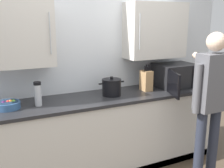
{
  "coord_description": "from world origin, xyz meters",
  "views": [
    {
      "loc": [
        -1.07,
        -1.92,
        1.78
      ],
      "look_at": [
        0.15,
        0.67,
        1.08
      ],
      "focal_mm": 41.31,
      "sensor_mm": 36.0,
      "label": 1
    }
  ],
  "objects_px": {
    "stock_pot": "(112,87)",
    "microwave_oven": "(174,75)",
    "thermos_flask": "(38,94)",
    "knife_block": "(146,80)",
    "fruit_bowl": "(8,105)",
    "person_figure": "(210,96)"
  },
  "relations": [
    {
      "from": "stock_pot",
      "to": "microwave_oven",
      "type": "bearing_deg",
      "value": 1.63
    },
    {
      "from": "stock_pot",
      "to": "thermos_flask",
      "type": "xyz_separation_m",
      "value": [
        -0.85,
        -0.03,
        0.03
      ]
    },
    {
      "from": "microwave_oven",
      "to": "knife_block",
      "type": "relative_size",
      "value": 2.31
    },
    {
      "from": "microwave_oven",
      "to": "thermos_flask",
      "type": "xyz_separation_m",
      "value": [
        -1.77,
        -0.06,
        -0.02
      ]
    },
    {
      "from": "microwave_oven",
      "to": "thermos_flask",
      "type": "distance_m",
      "value": 1.77
    },
    {
      "from": "stock_pot",
      "to": "thermos_flask",
      "type": "distance_m",
      "value": 0.85
    },
    {
      "from": "microwave_oven",
      "to": "fruit_bowl",
      "type": "distance_m",
      "value": 2.07
    },
    {
      "from": "knife_block",
      "to": "fruit_bowl",
      "type": "height_order",
      "value": "knife_block"
    },
    {
      "from": "microwave_oven",
      "to": "thermos_flask",
      "type": "bearing_deg",
      "value": -178.15
    },
    {
      "from": "thermos_flask",
      "to": "person_figure",
      "type": "bearing_deg",
      "value": -21.12
    },
    {
      "from": "knife_block",
      "to": "stock_pot",
      "type": "bearing_deg",
      "value": -178.57
    },
    {
      "from": "thermos_flask",
      "to": "fruit_bowl",
      "type": "relative_size",
      "value": 1.05
    },
    {
      "from": "microwave_oven",
      "to": "thermos_flask",
      "type": "relative_size",
      "value": 3.07
    },
    {
      "from": "person_figure",
      "to": "microwave_oven",
      "type": "bearing_deg",
      "value": 84.67
    },
    {
      "from": "microwave_oven",
      "to": "stock_pot",
      "type": "distance_m",
      "value": 0.92
    },
    {
      "from": "stock_pot",
      "to": "knife_block",
      "type": "bearing_deg",
      "value": 1.43
    },
    {
      "from": "person_figure",
      "to": "thermos_flask",
      "type": "bearing_deg",
      "value": 158.88
    },
    {
      "from": "microwave_oven",
      "to": "thermos_flask",
      "type": "height_order",
      "value": "microwave_oven"
    },
    {
      "from": "knife_block",
      "to": "fruit_bowl",
      "type": "bearing_deg",
      "value": -179.72
    },
    {
      "from": "fruit_bowl",
      "to": "person_figure",
      "type": "distance_m",
      "value": 2.11
    },
    {
      "from": "knife_block",
      "to": "person_figure",
      "type": "bearing_deg",
      "value": -62.2
    },
    {
      "from": "microwave_oven",
      "to": "knife_block",
      "type": "xyz_separation_m",
      "value": [
        -0.44,
        -0.01,
        -0.02
      ]
    }
  ]
}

